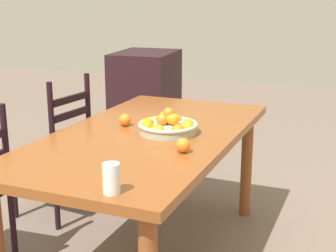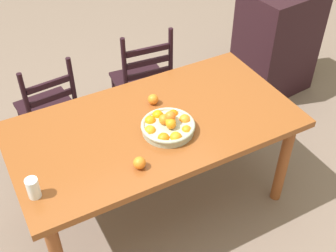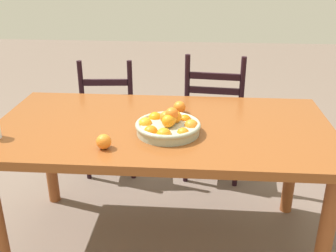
{
  "view_description": "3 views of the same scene",
  "coord_description": "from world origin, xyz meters",
  "px_view_note": "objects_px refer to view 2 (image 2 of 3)",
  "views": [
    {
      "loc": [
        -2.35,
        -1.1,
        1.52
      ],
      "look_at": [
        0.04,
        -0.11,
        0.81
      ],
      "focal_mm": 52.44,
      "sensor_mm": 36.0,
      "label": 1
    },
    {
      "loc": [
        -0.91,
        -1.87,
        2.54
      ],
      "look_at": [
        0.04,
        -0.11,
        0.81
      ],
      "focal_mm": 46.49,
      "sensor_mm": 36.0,
      "label": 2
    },
    {
      "loc": [
        0.18,
        -1.97,
        1.62
      ],
      "look_at": [
        0.04,
        -0.11,
        0.81
      ],
      "focal_mm": 42.72,
      "sensor_mm": 36.0,
      "label": 3
    }
  ],
  "objects_px": {
    "orange_loose_1": "(153,99)",
    "orange_loose_0": "(139,163)",
    "chair_near_window": "(49,112)",
    "cabinet": "(276,42)",
    "dining_table": "(155,133)",
    "fruit_bowl": "(168,126)",
    "drinking_glass": "(33,188)",
    "chair_by_cabinet": "(143,82)"
  },
  "relations": [
    {
      "from": "fruit_bowl",
      "to": "orange_loose_1",
      "type": "relative_size",
      "value": 4.74
    },
    {
      "from": "dining_table",
      "to": "orange_loose_0",
      "type": "relative_size",
      "value": 25.35
    },
    {
      "from": "chair_by_cabinet",
      "to": "orange_loose_0",
      "type": "relative_size",
      "value": 13.85
    },
    {
      "from": "cabinet",
      "to": "orange_loose_0",
      "type": "xyz_separation_m",
      "value": [
        -1.92,
        -1.1,
        0.31
      ]
    },
    {
      "from": "chair_by_cabinet",
      "to": "cabinet",
      "type": "bearing_deg",
      "value": -176.3
    },
    {
      "from": "dining_table",
      "to": "orange_loose_1",
      "type": "bearing_deg",
      "value": 64.95
    },
    {
      "from": "cabinet",
      "to": "orange_loose_0",
      "type": "height_order",
      "value": "cabinet"
    },
    {
      "from": "cabinet",
      "to": "drinking_glass",
      "type": "height_order",
      "value": "cabinet"
    },
    {
      "from": "cabinet",
      "to": "fruit_bowl",
      "type": "distance_m",
      "value": 1.89
    },
    {
      "from": "orange_loose_0",
      "to": "dining_table",
      "type": "bearing_deg",
      "value": 51.12
    },
    {
      "from": "chair_by_cabinet",
      "to": "orange_loose_1",
      "type": "distance_m",
      "value": 0.77
    },
    {
      "from": "orange_loose_0",
      "to": "drinking_glass",
      "type": "relative_size",
      "value": 0.59
    },
    {
      "from": "chair_near_window",
      "to": "orange_loose_1",
      "type": "height_order",
      "value": "chair_near_window"
    },
    {
      "from": "dining_table",
      "to": "cabinet",
      "type": "distance_m",
      "value": 1.85
    },
    {
      "from": "cabinet",
      "to": "fruit_bowl",
      "type": "bearing_deg",
      "value": -156.76
    },
    {
      "from": "dining_table",
      "to": "chair_by_cabinet",
      "type": "bearing_deg",
      "value": 69.46
    },
    {
      "from": "dining_table",
      "to": "chair_near_window",
      "type": "xyz_separation_m",
      "value": [
        -0.48,
        0.85,
        -0.24
      ]
    },
    {
      "from": "chair_by_cabinet",
      "to": "fruit_bowl",
      "type": "bearing_deg",
      "value": 79.27
    },
    {
      "from": "orange_loose_1",
      "to": "dining_table",
      "type": "bearing_deg",
      "value": -115.05
    },
    {
      "from": "cabinet",
      "to": "chair_by_cabinet",
      "type": "bearing_deg",
      "value": 172.6
    },
    {
      "from": "chair_near_window",
      "to": "drinking_glass",
      "type": "xyz_separation_m",
      "value": [
        -0.34,
        -1.08,
        0.39
      ]
    },
    {
      "from": "fruit_bowl",
      "to": "drinking_glass",
      "type": "relative_size",
      "value": 2.75
    },
    {
      "from": "cabinet",
      "to": "fruit_bowl",
      "type": "height_order",
      "value": "cabinet"
    },
    {
      "from": "chair_by_cabinet",
      "to": "dining_table",
      "type": "bearing_deg",
      "value": 74.94
    },
    {
      "from": "dining_table",
      "to": "drinking_glass",
      "type": "bearing_deg",
      "value": -164.12
    },
    {
      "from": "dining_table",
      "to": "orange_loose_1",
      "type": "relative_size",
      "value": 25.81
    },
    {
      "from": "dining_table",
      "to": "orange_loose_0",
      "type": "xyz_separation_m",
      "value": [
        -0.25,
        -0.31,
        0.13
      ]
    },
    {
      "from": "orange_loose_0",
      "to": "fruit_bowl",
      "type": "bearing_deg",
      "value": 34.61
    },
    {
      "from": "cabinet",
      "to": "orange_loose_1",
      "type": "distance_m",
      "value": 1.73
    },
    {
      "from": "chair_by_cabinet",
      "to": "drinking_glass",
      "type": "height_order",
      "value": "chair_by_cabinet"
    },
    {
      "from": "orange_loose_1",
      "to": "orange_loose_0",
      "type": "bearing_deg",
      "value": -124.33
    },
    {
      "from": "orange_loose_1",
      "to": "drinking_glass",
      "type": "bearing_deg",
      "value": -155.57
    },
    {
      "from": "chair_near_window",
      "to": "fruit_bowl",
      "type": "distance_m",
      "value": 1.15
    },
    {
      "from": "orange_loose_0",
      "to": "orange_loose_1",
      "type": "bearing_deg",
      "value": 55.67
    },
    {
      "from": "dining_table",
      "to": "orange_loose_1",
      "type": "height_order",
      "value": "orange_loose_1"
    },
    {
      "from": "chair_near_window",
      "to": "drinking_glass",
      "type": "distance_m",
      "value": 1.2
    },
    {
      "from": "chair_near_window",
      "to": "drinking_glass",
      "type": "height_order",
      "value": "chair_near_window"
    },
    {
      "from": "fruit_bowl",
      "to": "chair_by_cabinet",
      "type": "bearing_deg",
      "value": 73.78
    },
    {
      "from": "cabinet",
      "to": "drinking_glass",
      "type": "relative_size",
      "value": 8.29
    },
    {
      "from": "chair_near_window",
      "to": "cabinet",
      "type": "distance_m",
      "value": 2.15
    },
    {
      "from": "dining_table",
      "to": "drinking_glass",
      "type": "distance_m",
      "value": 0.87
    },
    {
      "from": "orange_loose_0",
      "to": "drinking_glass",
      "type": "height_order",
      "value": "drinking_glass"
    }
  ]
}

